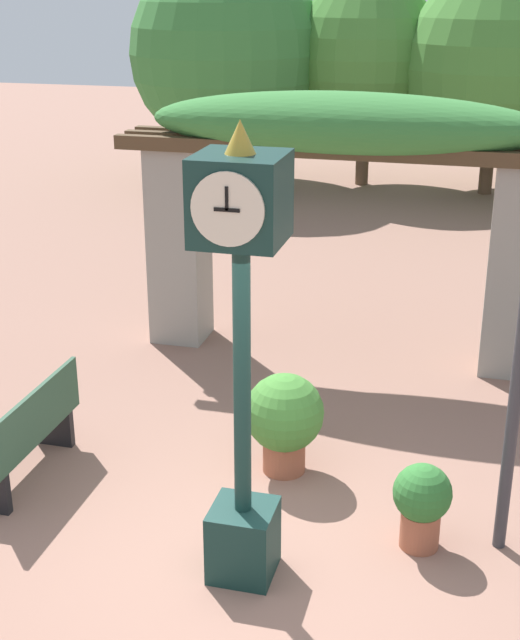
% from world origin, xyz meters
% --- Properties ---
extents(ground_plane, '(60.00, 60.00, 0.00)m').
position_xyz_m(ground_plane, '(0.00, 0.00, 0.00)').
color(ground_plane, '#8E6656').
extents(pedestal_clock, '(0.58, 0.63, 3.44)m').
position_xyz_m(pedestal_clock, '(0.05, -0.03, 1.92)').
color(pedestal_clock, '#14332D').
rests_on(pedestal_clock, ground).
extents(pergola, '(5.23, 1.24, 3.11)m').
position_xyz_m(pergola, '(0.00, 4.40, 2.25)').
color(pergola, gray).
rests_on(pergola, ground).
extents(potted_plant_near_left, '(0.47, 0.47, 0.73)m').
position_xyz_m(potted_plant_near_left, '(1.33, 0.65, 0.41)').
color(potted_plant_near_left, '#9E563D').
rests_on(potted_plant_near_left, ground).
extents(potted_plant_near_right, '(0.72, 0.72, 0.96)m').
position_xyz_m(potted_plant_near_right, '(0.01, 1.52, 0.54)').
color(potted_plant_near_right, '#9E563D').
rests_on(potted_plant_near_right, ground).
extents(park_bench, '(0.42, 1.51, 0.89)m').
position_xyz_m(park_bench, '(-2.21, 0.83, 0.43)').
color(park_bench, '#2D4C38').
rests_on(park_bench, ground).
extents(tree_line, '(11.76, 4.31, 4.86)m').
position_xyz_m(tree_line, '(-0.47, 13.49, 2.64)').
color(tree_line, brown).
rests_on(tree_line, ground).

